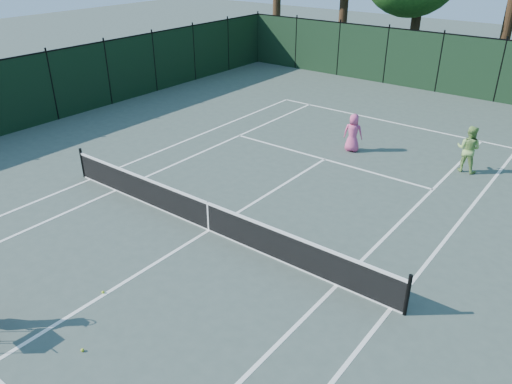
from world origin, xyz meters
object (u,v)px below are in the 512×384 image
Objects in this scene: player_green at (468,149)px; loose_ball_near_cart at (82,350)px; loose_ball_midcourt at (103,292)px; player_pink at (353,133)px.

loose_ball_near_cart is at bearing 76.65° from player_green.
loose_ball_midcourt is (-4.52, -12.11, -0.80)m from player_green.
player_green is (4.06, 0.76, 0.10)m from player_pink.
player_green is 13.94m from loose_ball_near_cart.
loose_ball_near_cart and loose_ball_midcourt have the same top height.
player_pink is 4.13m from player_green.
player_pink is 11.38m from loose_ball_midcourt.
player_pink is at bearing 87.70° from loose_ball_midcourt.
player_green is at bearing 69.56° from loose_ball_midcourt.
player_pink reaches higher than loose_ball_midcourt.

